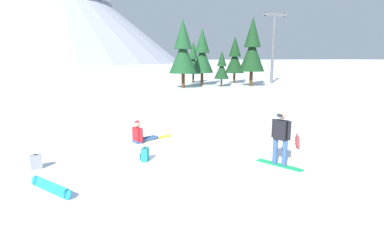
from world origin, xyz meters
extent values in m
plane|color=white|center=(0.00, 0.00, 0.00)|extent=(800.00, 800.00, 0.00)
cube|color=#19B259|center=(2.92, -0.88, 0.01)|extent=(1.00, 1.47, 0.02)
cylinder|color=#335184|center=(3.00, -1.02, 0.44)|extent=(0.15, 0.15, 0.83)
cylinder|color=#335184|center=(2.84, -0.74, 0.44)|extent=(0.15, 0.15, 0.83)
cube|color=black|center=(2.92, -0.88, 1.15)|extent=(0.41, 0.47, 0.61)
cylinder|color=black|center=(3.05, -1.11, 1.17)|extent=(0.11, 0.11, 0.58)
cylinder|color=black|center=(2.80, -0.65, 1.17)|extent=(0.11, 0.11, 0.58)
sphere|color=tan|center=(2.92, -0.88, 1.62)|extent=(0.24, 0.24, 0.24)
cube|color=black|center=(2.80, -0.95, 1.63)|extent=(0.12, 0.17, 0.08)
cube|color=#335184|center=(-1.02, 3.08, 0.05)|extent=(0.41, 0.45, 0.10)
cylinder|color=#335184|center=(-0.61, 3.39, 0.07)|extent=(0.78, 0.47, 0.14)
cylinder|color=#335184|center=(-0.52, 3.21, 0.07)|extent=(0.78, 0.47, 0.14)
cube|color=yellow|center=(-0.21, 3.47, 0.01)|extent=(1.47, 0.89, 0.02)
cube|color=red|center=(-1.02, 3.08, 0.35)|extent=(0.39, 0.46, 0.50)
cylinder|color=red|center=(-1.13, 3.32, 0.34)|extent=(0.11, 0.11, 0.52)
cylinder|color=red|center=(-0.91, 2.85, 0.34)|extent=(0.11, 0.11, 0.52)
sphere|color=tan|center=(-1.02, 3.08, 0.76)|extent=(0.24, 0.24, 0.24)
sphere|color=red|center=(-1.02, 3.08, 0.81)|extent=(0.20, 0.20, 0.20)
cube|color=red|center=(5.02, 1.08, 0.12)|extent=(0.98, 1.27, 0.25)
cylinder|color=red|center=(5.45, 1.67, 0.12)|extent=(0.28, 0.31, 0.25)
cylinder|color=red|center=(4.59, 0.49, 0.12)|extent=(0.28, 0.31, 0.25)
cube|color=black|center=(5.12, 1.28, 0.15)|extent=(0.22, 0.24, 0.16)
cube|color=black|center=(4.86, 0.93, 0.15)|extent=(0.22, 0.24, 0.16)
cube|color=#1E8CD8|center=(-3.73, -0.85, 0.12)|extent=(1.02, 1.28, 0.24)
cylinder|color=#1E8CD8|center=(-3.27, -1.45, 0.12)|extent=(0.26, 0.28, 0.24)
cylinder|color=#1E8CD8|center=(-4.19, -0.25, 0.12)|extent=(0.26, 0.28, 0.24)
cube|color=black|center=(-3.56, -1.00, 0.14)|extent=(0.22, 0.23, 0.16)
cube|color=black|center=(-3.83, -0.64, 0.14)|extent=(0.22, 0.23, 0.16)
cube|color=#1E7A7F|center=(-1.06, 0.78, 0.22)|extent=(0.31, 0.37, 0.44)
cube|color=#165B5F|center=(-1.19, 0.83, 0.15)|extent=(0.14, 0.23, 0.20)
cylinder|color=black|center=(-1.06, 0.78, 0.46)|extent=(0.07, 0.12, 0.02)
cube|color=gray|center=(-4.36, 1.04, 0.22)|extent=(0.36, 0.27, 0.44)
cube|color=slate|center=(-4.39, 1.16, 0.15)|extent=(0.23, 0.11, 0.20)
cylinder|color=black|center=(-4.36, 1.04, 0.46)|extent=(0.12, 0.05, 0.02)
cylinder|color=#472D19|center=(11.39, 24.47, 0.45)|extent=(0.21, 0.21, 0.91)
cone|color=#143819|center=(11.39, 24.47, 1.88)|extent=(1.70, 1.70, 1.93)
cone|color=#143819|center=(11.39, 24.47, 3.23)|extent=(1.11, 1.11, 1.77)
cylinder|color=#472D19|center=(9.90, 27.13, 0.75)|extent=(0.34, 0.34, 1.50)
cone|color=#194723|center=(9.90, 27.13, 3.11)|extent=(2.74, 2.74, 3.20)
cone|color=#194723|center=(9.90, 27.13, 5.35)|extent=(1.78, 1.78, 2.93)
cylinder|color=#472D19|center=(14.91, 28.59, 0.67)|extent=(0.30, 0.30, 1.34)
cone|color=#143819|center=(14.91, 28.59, 2.76)|extent=(2.49, 2.49, 2.84)
cone|color=#143819|center=(14.91, 28.59, 4.74)|extent=(1.62, 1.62, 2.60)
cylinder|color=#472D19|center=(9.82, 30.52, 0.60)|extent=(0.27, 0.27, 1.20)
cone|color=#194723|center=(9.82, 30.52, 2.48)|extent=(1.99, 1.99, 2.55)
cone|color=#194723|center=(9.82, 30.52, 4.26)|extent=(1.29, 1.29, 2.34)
cylinder|color=#472D19|center=(6.68, 24.18, 0.82)|extent=(0.37, 0.37, 1.64)
cone|color=#194723|center=(6.68, 24.18, 3.39)|extent=(3.09, 3.09, 3.49)
cone|color=#194723|center=(6.68, 24.18, 5.83)|extent=(2.01, 2.01, 3.20)
cylinder|color=#472D19|center=(14.94, 23.96, 0.87)|extent=(0.40, 0.40, 1.75)
cone|color=#143819|center=(14.94, 23.96, 3.61)|extent=(2.99, 2.99, 3.72)
cone|color=#143819|center=(14.94, 23.96, 6.21)|extent=(1.94, 1.94, 3.41)
cylinder|color=#595B60|center=(19.71, 27.26, 4.28)|extent=(0.36, 0.36, 8.56)
cube|color=#595B60|center=(19.71, 27.26, 8.71)|extent=(3.46, 0.24, 0.30)
cylinder|color=black|center=(18.32, 27.26, 8.71)|extent=(0.44, 0.10, 0.44)
cylinder|color=black|center=(21.09, 27.26, 8.71)|extent=(0.44, 0.10, 0.44)
cone|color=#9EA3B2|center=(-23.27, 193.67, 28.87)|extent=(144.80, 144.80, 57.75)
camera|label=1|loc=(-2.41, -8.89, 3.36)|focal=28.71mm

